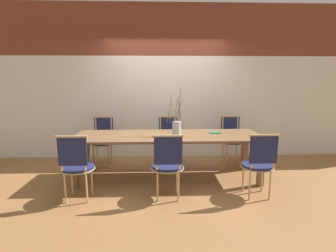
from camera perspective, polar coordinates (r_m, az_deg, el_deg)
ground_plane at (r=4.58m, az=0.00°, el=-11.22°), size 16.00×16.00×0.00m
wall_rear at (r=5.61m, az=-0.52°, el=9.42°), size 12.00×0.06×3.20m
dining_table at (r=4.38m, az=0.00°, el=-2.97°), size 3.10×0.98×0.75m
chair_near_leftend at (r=3.82m, az=-19.27°, el=-7.96°), size 0.46×0.46×0.95m
chair_near_left at (r=3.66m, az=-0.07°, el=-8.20°), size 0.46×0.46×0.95m
chair_near_center at (r=3.92m, az=19.13°, el=-7.53°), size 0.46×0.46×0.95m
chair_far_leftend at (r=5.30m, az=-14.02°, el=-2.76°), size 0.46×0.46×0.95m
chair_far_left at (r=5.19m, az=0.08°, el=-2.72°), size 0.46×0.46×0.95m
chair_far_center at (r=5.39m, az=13.67°, el=-2.54°), size 0.46×0.46×0.95m
vase_centerpiece at (r=4.32m, az=1.88°, el=-0.34°), size 0.27×0.28×0.79m
book_stack at (r=4.58m, az=10.15°, el=-1.43°), size 0.20×0.16×0.01m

